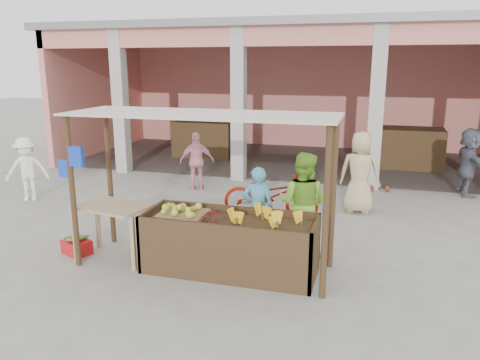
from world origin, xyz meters
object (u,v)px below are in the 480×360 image
(fruit_stall, at_px, (230,246))
(motorcycle, at_px, (271,194))
(side_table, at_px, (113,214))
(red_crate, at_px, (77,247))
(vendor_blue, at_px, (258,206))
(vendor_green, at_px, (303,201))

(fruit_stall, distance_m, motorcycle, 2.57)
(side_table, relative_size, red_crate, 2.72)
(fruit_stall, relative_size, vendor_blue, 1.68)
(vendor_green, distance_m, motorcycle, 1.84)
(red_crate, distance_m, vendor_green, 3.82)
(motorcycle, bearing_deg, vendor_blue, -178.03)
(vendor_green, bearing_deg, red_crate, 27.72)
(fruit_stall, distance_m, red_crate, 2.66)
(vendor_blue, xyz_separation_m, vendor_green, (0.73, 0.08, 0.13))
(fruit_stall, bearing_deg, vendor_blue, 77.30)
(fruit_stall, xyz_separation_m, vendor_blue, (0.21, 0.91, 0.38))
(side_table, bearing_deg, motorcycle, 63.21)
(side_table, height_order, vendor_green, vendor_green)
(red_crate, xyz_separation_m, vendor_green, (3.58, 1.05, 0.79))
(vendor_blue, bearing_deg, fruit_stall, 68.08)
(side_table, distance_m, red_crate, 0.96)
(vendor_green, bearing_deg, motorcycle, -49.73)
(fruit_stall, height_order, motorcycle, motorcycle)
(side_table, distance_m, vendor_blue, 2.34)
(fruit_stall, relative_size, vendor_green, 1.44)
(side_table, xyz_separation_m, motorcycle, (1.99, 2.61, -0.23))
(fruit_stall, height_order, red_crate, fruit_stall)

